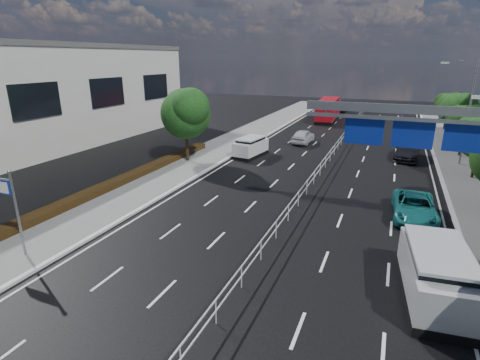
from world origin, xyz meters
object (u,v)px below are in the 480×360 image
(toilet_sign, at_px, (8,198))
(near_car_silver, at_px, (303,136))
(parked_car_teal, at_px, (414,207))
(red_bus, at_px, (329,109))
(silver_minivan, at_px, (436,274))
(white_minivan, at_px, (251,147))
(near_car_dark, at_px, (342,108))
(overhead_gantry, at_px, (430,130))
(parked_car_dark, at_px, (407,151))

(toilet_sign, xyz_separation_m, near_car_silver, (6.86, 29.78, -2.19))
(parked_car_teal, bearing_deg, red_bus, 104.89)
(silver_minivan, distance_m, parked_car_teal, 8.17)
(white_minivan, xyz_separation_m, near_car_dark, (3.81, 34.73, -0.16))
(toilet_sign, relative_size, near_car_silver, 0.98)
(overhead_gantry, bearing_deg, red_bus, 106.67)
(near_car_silver, distance_m, parked_car_dark, 11.03)
(silver_minivan, xyz_separation_m, parked_car_teal, (-0.51, 8.15, -0.37))
(overhead_gantry, bearing_deg, near_car_silver, 118.78)
(toilet_sign, distance_m, parked_car_dark, 32.07)
(silver_minivan, bearing_deg, near_car_silver, 107.59)
(toilet_sign, height_order, near_car_silver, toilet_sign)
(toilet_sign, bearing_deg, parked_car_teal, 34.14)
(white_minivan, height_order, parked_car_dark, white_minivan)
(parked_car_dark, bearing_deg, near_car_dark, 112.59)
(overhead_gantry, xyz_separation_m, white_minivan, (-14.14, 12.03, -4.71))
(silver_minivan, bearing_deg, red_bus, 98.96)
(toilet_sign, height_order, parked_car_dark, toilet_sign)
(white_minivan, height_order, near_car_silver, white_minivan)
(overhead_gantry, relative_size, white_minivan, 2.32)
(red_bus, relative_size, near_car_dark, 2.40)
(overhead_gantry, height_order, near_car_dark, overhead_gantry)
(near_car_silver, bearing_deg, near_car_dark, -88.46)
(overhead_gantry, height_order, near_car_silver, overhead_gantry)
(near_car_dark, xyz_separation_m, parked_car_dark, (10.11, -30.01, 0.01))
(near_car_silver, bearing_deg, overhead_gantry, 121.40)
(white_minivan, relative_size, near_car_dark, 0.98)
(toilet_sign, relative_size, white_minivan, 0.98)
(parked_car_teal, bearing_deg, parked_car_dark, 88.19)
(near_car_silver, bearing_deg, toilet_sign, 79.65)
(red_bus, height_order, near_car_silver, red_bus)
(near_car_dark, bearing_deg, red_bus, 80.98)
(parked_car_dark, bearing_deg, white_minivan, -157.31)
(overhead_gantry, xyz_separation_m, parked_car_dark, (-0.21, 16.75, -4.86))
(near_car_silver, bearing_deg, parked_car_teal, 123.99)
(near_car_silver, relative_size, parked_car_dark, 0.86)
(white_minivan, xyz_separation_m, parked_car_teal, (14.15, -10.08, -0.20))
(near_car_silver, bearing_deg, silver_minivan, 116.26)
(toilet_sign, height_order, overhead_gantry, overhead_gantry)
(silver_minivan, relative_size, parked_car_teal, 1.08)
(near_car_silver, bearing_deg, parked_car_dark, 166.95)
(near_car_silver, distance_m, near_car_dark, 27.04)
(near_car_dark, bearing_deg, parked_car_teal, 98.30)
(parked_car_teal, bearing_deg, near_car_dark, 100.33)
(near_car_dark, height_order, parked_car_teal, near_car_dark)
(white_minivan, bearing_deg, overhead_gantry, -32.57)
(near_car_dark, distance_m, silver_minivan, 54.06)
(white_minivan, distance_m, parked_car_dark, 14.71)
(near_car_silver, height_order, near_car_dark, near_car_silver)
(white_minivan, bearing_deg, toilet_sign, -91.33)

